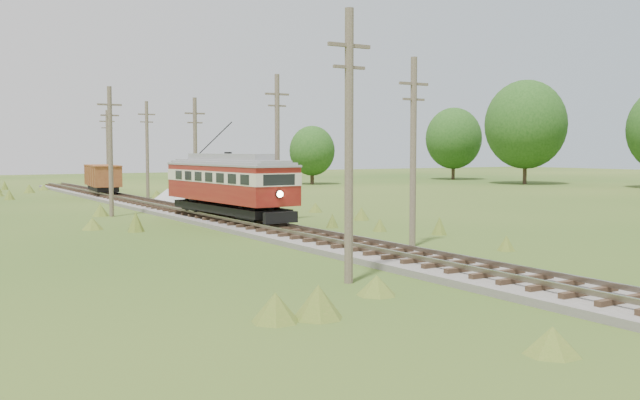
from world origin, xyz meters
TOP-DOWN VIEW (x-y plane):
  - railbed_main at (0.00, 34.00)m, footprint 3.60×96.00m
  - streetcar at (0.00, 31.14)m, footprint 3.31×12.13m
  - gondola at (0.00, 59.82)m, footprint 3.18×7.65m
  - gravel_pile at (3.53, 51.47)m, footprint 3.04×3.23m
  - utility_pole_r_2 at (3.30, 18.00)m, footprint 1.60×0.30m
  - utility_pole_r_3 at (3.20, 31.00)m, footprint 1.60×0.30m
  - utility_pole_r_4 at (3.00, 44.00)m, footprint 1.60×0.30m
  - utility_pole_r_5 at (3.40, 57.00)m, footprint 1.60×0.30m
  - utility_pole_r_6 at (3.20, 70.00)m, footprint 1.60×0.30m
  - utility_pole_l_a at (-4.20, 12.00)m, footprint 1.60×0.30m
  - utility_pole_l_b at (-4.50, 40.00)m, footprint 1.60×0.30m
  - tree_right_4 at (54.00, 58.00)m, footprint 10.50×10.50m
  - tree_right_5 at (56.00, 74.00)m, footprint 8.40×8.40m
  - tree_mid_b at (30.00, 72.00)m, footprint 5.88×5.88m

SIDE VIEW (x-z plane):
  - railbed_main at x=0.00m, z-range -0.09..0.48m
  - gravel_pile at x=3.53m, z-range -0.04..1.07m
  - gondola at x=0.00m, z-range 0.66..3.13m
  - streetcar at x=0.00m, z-range -0.18..5.33m
  - utility_pole_r_4 at x=3.00m, z-range 0.12..8.52m
  - tree_mid_b at x=30.00m, z-range 0.54..8.12m
  - utility_pole_r_2 at x=3.30m, z-range 0.12..8.72m
  - utility_pole_l_b at x=-4.50m, z-range 0.12..8.72m
  - utility_pole_r_6 at x=3.20m, z-range 0.12..8.82m
  - utility_pole_r_5 at x=3.40m, z-range 0.13..9.03m
  - utility_pole_r_3 at x=3.20m, z-range 0.13..9.13m
  - utility_pole_l_a at x=-4.20m, z-range 0.13..9.13m
  - tree_right_5 at x=56.00m, z-range 0.78..11.60m
  - tree_right_4 at x=54.00m, z-range 0.98..14.51m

